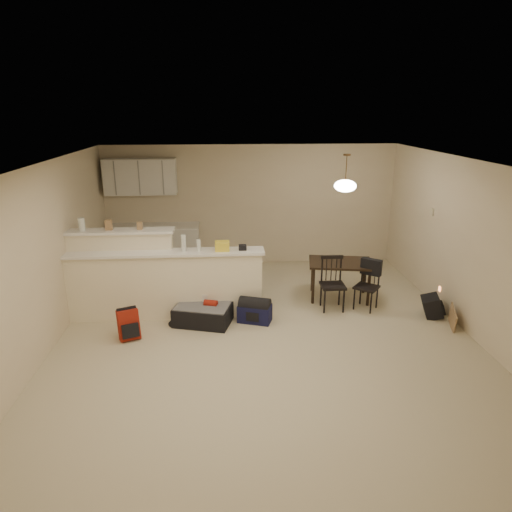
{
  "coord_description": "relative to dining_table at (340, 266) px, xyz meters",
  "views": [
    {
      "loc": [
        -0.58,
        -5.87,
        3.19
      ],
      "look_at": [
        -0.1,
        0.7,
        1.05
      ],
      "focal_mm": 32.0,
      "sensor_mm": 36.0,
      "label": 1
    }
  ],
  "objects": [
    {
      "name": "room",
      "position": [
        -1.42,
        -1.44,
        0.66
      ],
      "size": [
        7.0,
        7.02,
        2.5
      ],
      "color": "#C4B796",
      "rests_on": "ground"
    },
    {
      "name": "breakfast_bar",
      "position": [
        -3.17,
        -0.46,
        0.02
      ],
      "size": [
        3.08,
        0.58,
        1.39
      ],
      "color": "#F8EBC8",
      "rests_on": "ground"
    },
    {
      "name": "upper_cabinets",
      "position": [
        -3.62,
        1.88,
        1.31
      ],
      "size": [
        1.4,
        0.34,
        0.7
      ],
      "primitive_type": "cube",
      "color": "white",
      "rests_on": "room"
    },
    {
      "name": "kitchen_counter",
      "position": [
        -3.42,
        1.75,
        -0.14
      ],
      "size": [
        1.8,
        0.6,
        0.9
      ],
      "primitive_type": "cube",
      "color": "white",
      "rests_on": "ground"
    },
    {
      "name": "thermostat",
      "position": [
        1.57,
        0.11,
        0.91
      ],
      "size": [
        0.02,
        0.12,
        0.12
      ],
      "primitive_type": "cube",
      "color": "beige",
      "rests_on": "room"
    },
    {
      "name": "jar",
      "position": [
        -4.17,
        -0.32,
        0.9
      ],
      "size": [
        0.1,
        0.1,
        0.2
      ],
      "primitive_type": "cylinder",
      "color": "silver",
      "rests_on": "breakfast_bar"
    },
    {
      "name": "cereal_box",
      "position": [
        -3.77,
        -0.32,
        0.88
      ],
      "size": [
        0.1,
        0.07,
        0.16
      ],
      "primitive_type": "cube",
      "color": "#9D7951",
      "rests_on": "breakfast_bar"
    },
    {
      "name": "small_box",
      "position": [
        -3.3,
        -0.32,
        0.86
      ],
      "size": [
        0.08,
        0.06,
        0.12
      ],
      "primitive_type": "cube",
      "color": "#9D7951",
      "rests_on": "breakfast_bar"
    },
    {
      "name": "bottle_a",
      "position": [
        -2.62,
        -0.54,
        0.63
      ],
      "size": [
        0.07,
        0.07,
        0.26
      ],
      "primitive_type": "cylinder",
      "color": "silver",
      "rests_on": "breakfast_bar"
    },
    {
      "name": "bottle_b",
      "position": [
        -2.39,
        -0.54,
        0.59
      ],
      "size": [
        0.06,
        0.06,
        0.18
      ],
      "primitive_type": "cylinder",
      "color": "silver",
      "rests_on": "breakfast_bar"
    },
    {
      "name": "bag_lump",
      "position": [
        -2.03,
        -0.54,
        0.57
      ],
      "size": [
        0.22,
        0.18,
        0.14
      ],
      "primitive_type": "cube",
      "color": "#9D7951",
      "rests_on": "breakfast_bar"
    },
    {
      "name": "pouch",
      "position": [
        -1.71,
        -0.54,
        0.54
      ],
      "size": [
        0.12,
        0.1,
        0.08
      ],
      "primitive_type": "cube",
      "color": "#9D7951",
      "rests_on": "breakfast_bar"
    },
    {
      "name": "dining_table",
      "position": [
        0.0,
        0.0,
        0.0
      ],
      "size": [
        1.17,
        0.88,
        0.67
      ],
      "rotation": [
        0.0,
        0.0,
        -0.17
      ],
      "color": "black",
      "rests_on": "ground"
    },
    {
      "name": "pendant_lamp",
      "position": [
        0.0,
        0.0,
        1.4
      ],
      "size": [
        0.36,
        0.36,
        0.62
      ],
      "color": "brown",
      "rests_on": "room"
    },
    {
      "name": "dining_chair_near",
      "position": [
        -0.23,
        -0.46,
        -0.14
      ],
      "size": [
        0.39,
        0.37,
        0.89
      ],
      "primitive_type": null,
      "rotation": [
        0.0,
        0.0,
        -0.01
      ],
      "color": "black",
      "rests_on": "ground"
    },
    {
      "name": "dining_chair_far",
      "position": [
        0.33,
        -0.48,
        -0.18
      ],
      "size": [
        0.49,
        0.49,
        0.82
      ],
      "primitive_type": null,
      "rotation": [
        0.0,
        0.0,
        -0.67
      ],
      "color": "black",
      "rests_on": "ground"
    },
    {
      "name": "suitcase",
      "position": [
        -2.35,
        -0.83,
        -0.44
      ],
      "size": [
        0.96,
        0.75,
        0.28
      ],
      "primitive_type": "cube",
      "rotation": [
        0.0,
        0.0,
        -0.27
      ],
      "color": "black",
      "rests_on": "ground"
    },
    {
      "name": "red_backpack",
      "position": [
        -3.4,
        -1.24,
        -0.37
      ],
      "size": [
        0.34,
        0.28,
        0.44
      ],
      "primitive_type": "cube",
      "rotation": [
        0.0,
        0.0,
        0.38
      ],
      "color": "maroon",
      "rests_on": "ground"
    },
    {
      "name": "navy_duffel",
      "position": [
        -1.54,
        -0.83,
        -0.45
      ],
      "size": [
        0.57,
        0.42,
        0.28
      ],
      "primitive_type": "cube",
      "rotation": [
        0.0,
        0.0,
        -0.33
      ],
      "color": "#13153D",
      "rests_on": "ground"
    },
    {
      "name": "black_daypack",
      "position": [
        1.31,
        -0.83,
        -0.43
      ],
      "size": [
        0.35,
        0.42,
        0.32
      ],
      "primitive_type": "cube",
      "rotation": [
        0.0,
        0.0,
        1.28
      ],
      "color": "black",
      "rests_on": "ground"
    },
    {
      "name": "cardboard_sheet",
      "position": [
        1.43,
        -1.27,
        -0.43
      ],
      "size": [
        0.13,
        0.41,
        0.32
      ],
      "primitive_type": "cube",
      "rotation": [
        0.0,
        0.0,
        1.3
      ],
      "color": "#9D7951",
      "rests_on": "ground"
    }
  ]
}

